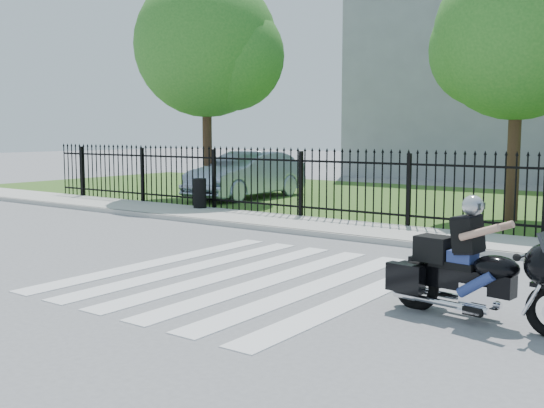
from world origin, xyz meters
The scene contains 12 objects.
ground centered at (0.00, 0.00, 0.00)m, with size 120.00×120.00×0.00m, color slate.
crosswalk centered at (0.00, 0.00, 0.01)m, with size 5.00×5.50×0.01m, color silver, non-canonical shape.
sidewalk centered at (0.00, 5.00, 0.06)m, with size 40.00×2.00×0.12m, color #ADAAA3.
curb centered at (0.00, 4.00, 0.06)m, with size 40.00×0.12×0.12m, color #ADAAA3.
grass_strip centered at (0.00, 12.00, 0.01)m, with size 40.00×12.00×0.02m, color #335C1F.
iron_fence centered at (0.00, 6.00, 0.90)m, with size 26.00×0.04×1.80m.
tree_left centered at (-8.50, 8.50, 5.17)m, with size 4.80×4.80×7.58m.
tree_mid centered at (1.50, 9.00, 4.67)m, with size 4.20×4.20×6.78m.
building_tall centered at (-3.00, 26.00, 6.00)m, with size 15.00×10.00×12.00m, color #919499.
motorcycle_rider centered at (3.63, -0.17, 0.64)m, with size 2.37×0.95×1.57m.
parked_car centered at (-7.53, 9.41, 0.82)m, with size 1.69×4.85×1.60m, color #A0AECA.
litter_bin centered at (-6.28, 5.70, 0.54)m, with size 0.38×0.38×0.84m, color black.
Camera 1 is at (6.12, -7.71, 2.29)m, focal length 42.00 mm.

